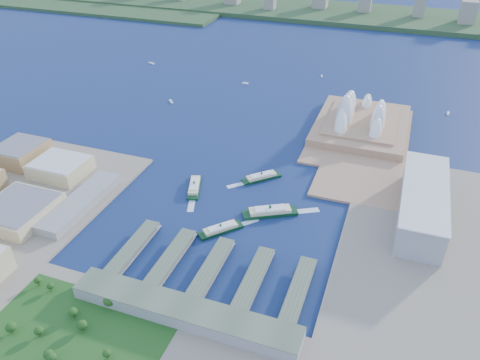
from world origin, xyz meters
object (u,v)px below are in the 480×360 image
at_px(opera_house, 364,110).
at_px(toaster_building, 423,203).
at_px(ferry_b, 262,176).
at_px(ferry_c, 221,228).
at_px(ferry_d, 270,210).
at_px(ferry_a, 194,185).

distance_m(opera_house, toaster_building, 219.62).
relative_size(toaster_building, ferry_b, 3.11).
xyz_separation_m(ferry_c, ferry_d, (40.21, 46.51, 1.16)).
height_order(toaster_building, ferry_d, toaster_building).
bearing_deg(ferry_d, toaster_building, -101.68).
height_order(opera_house, toaster_building, opera_house).
xyz_separation_m(opera_house, toaster_building, (90.00, -200.00, -11.50)).
bearing_deg(ferry_b, toaster_building, 40.37).
xyz_separation_m(ferry_b, ferry_d, (31.22, -66.73, 1.06)).
distance_m(toaster_building, ferry_a, 258.63).
relative_size(opera_house, toaster_building, 1.16).
bearing_deg(opera_house, ferry_a, -125.90).
distance_m(ferry_c, ferry_d, 61.50).
distance_m(ferry_b, ferry_c, 113.60).
xyz_separation_m(opera_house, ferry_c, (-106.02, -295.19, -27.38)).
distance_m(toaster_building, ferry_c, 218.49).
bearing_deg(ferry_a, ferry_c, -65.99).
relative_size(opera_house, ferry_a, 3.49).
bearing_deg(ferry_b, ferry_a, -99.49).
height_order(ferry_b, ferry_c, ferry_b).
height_order(opera_house, ferry_a, opera_house).
bearing_deg(ferry_d, ferry_b, -3.95).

